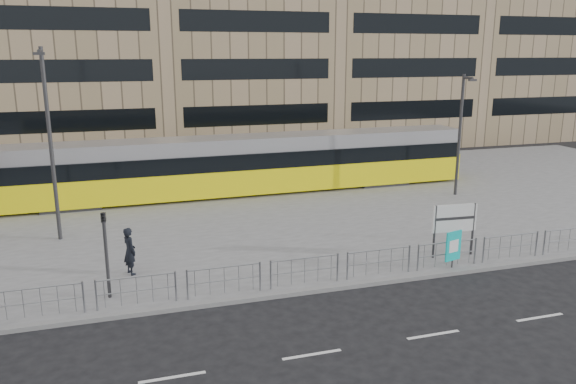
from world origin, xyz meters
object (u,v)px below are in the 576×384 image
object	(u,v)px
ad_panel	(453,246)
lamp_post_east	(461,130)
lamp_post_west	(50,138)
tram	(237,165)
traffic_light_west	(106,244)
station_sign	(455,221)
pedestrian	(130,251)

from	to	relation	value
ad_panel	lamp_post_east	world-z (taller)	lamp_post_east
lamp_post_west	tram	bearing A→B (deg)	32.33
ad_panel	lamp_post_west	size ratio (longest dim) A/B	0.18
tram	traffic_light_west	size ratio (longest dim) A/B	9.51
traffic_light_west	lamp_post_west	xyz separation A→B (m)	(-2.19, 7.23, 2.71)
lamp_post_east	traffic_light_west	bearing A→B (deg)	-155.50
station_sign	pedestrian	xyz separation A→B (m)	(-13.05, 1.96, -0.63)
station_sign	pedestrian	bearing A→B (deg)	175.67
station_sign	pedestrian	distance (m)	13.21
station_sign	lamp_post_east	xyz separation A→B (m)	(6.12, 9.05, 2.37)
lamp_post_west	traffic_light_west	bearing A→B (deg)	-73.15
traffic_light_west	lamp_post_west	world-z (taller)	lamp_post_west
lamp_post_east	pedestrian	bearing A→B (deg)	-159.71
traffic_light_west	pedestrian	bearing A→B (deg)	81.33
tram	ad_panel	world-z (taller)	tram
pedestrian	lamp_post_east	size ratio (longest dim) A/B	0.26
lamp_post_west	lamp_post_east	xyz separation A→B (m)	(22.16, 1.87, -0.75)
pedestrian	lamp_post_west	distance (m)	7.09
ad_panel	pedestrian	size ratio (longest dim) A/B	0.81
traffic_light_west	tram	bearing A→B (deg)	73.70
station_sign	pedestrian	world-z (taller)	station_sign
traffic_light_west	lamp_post_east	distance (m)	22.03
tram	lamp_post_east	bearing A→B (deg)	-19.52
ad_panel	lamp_post_west	xyz separation A→B (m)	(-15.29, 8.32, 3.80)
ad_panel	traffic_light_west	bearing A→B (deg)	160.14
lamp_post_west	lamp_post_east	size ratio (longest dim) A/B	1.21
station_sign	ad_panel	xyz separation A→B (m)	(-0.74, -1.14, -0.67)
station_sign	traffic_light_west	bearing A→B (deg)	-175.58
tram	station_sign	distance (m)	14.74
station_sign	traffic_light_west	xyz separation A→B (m)	(-13.85, -0.05, 0.41)
tram	pedestrian	distance (m)	13.14
ad_panel	traffic_light_west	world-z (taller)	traffic_light_west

